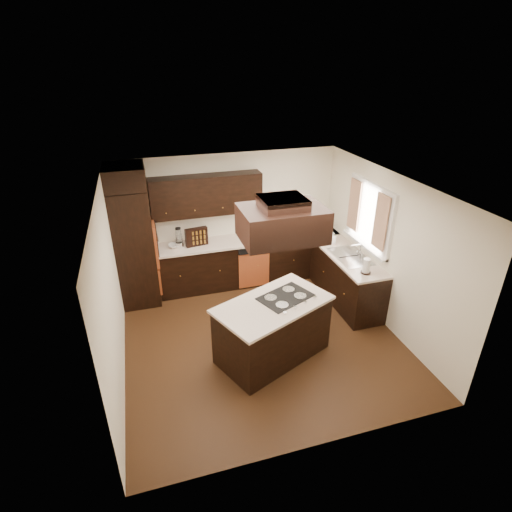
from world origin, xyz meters
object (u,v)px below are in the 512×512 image
object	(u,v)px
oven_column	(135,247)
range_hood	(282,223)
spice_rack	(196,237)
island	(273,331)

from	to	relation	value
oven_column	range_hood	bearing A→B (deg)	-50.26
spice_rack	island	bearing A→B (deg)	-81.00
oven_column	island	bearing A→B (deg)	-49.95
range_hood	oven_column	bearing A→B (deg)	129.74
oven_column	range_hood	world-z (taller)	range_hood
oven_column	range_hood	size ratio (longest dim) A/B	2.02
range_hood	spice_rack	distance (m)	2.68
island	oven_column	bearing A→B (deg)	106.48
island	spice_rack	distance (m)	2.43
spice_rack	range_hood	bearing A→B (deg)	-80.35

